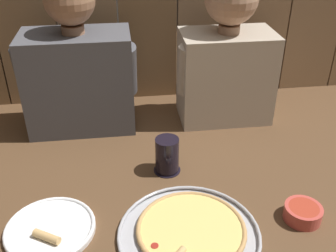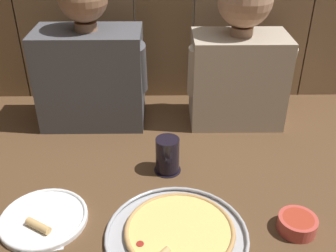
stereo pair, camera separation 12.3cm
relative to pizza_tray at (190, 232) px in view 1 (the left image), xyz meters
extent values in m
plane|color=brown|center=(-0.03, 0.18, -0.01)|extent=(3.20, 3.20, 0.00)
cylinder|color=#B2B2B7|center=(0.00, 0.00, -0.01)|extent=(0.39, 0.39, 0.01)
torus|color=#B2B2B7|center=(0.00, 0.00, 0.00)|extent=(0.39, 0.39, 0.01)
cylinder|color=#B23823|center=(0.01, 0.01, 0.00)|extent=(0.30, 0.30, 0.00)
cylinder|color=#F4D170|center=(0.01, 0.01, 0.00)|extent=(0.28, 0.28, 0.01)
torus|color=tan|center=(0.01, 0.01, 0.00)|extent=(0.30, 0.30, 0.01)
cube|color=#EABC56|center=(-0.08, -0.05, 0.00)|extent=(0.11, 0.11, 0.01)
cylinder|color=#A3281E|center=(-0.10, -0.04, 0.01)|extent=(0.02, 0.02, 0.00)
cylinder|color=white|center=(-0.38, 0.06, 0.00)|extent=(0.25, 0.25, 0.01)
torus|color=white|center=(-0.38, 0.06, 0.00)|extent=(0.25, 0.25, 0.01)
cylinder|color=tan|center=(-0.38, 0.02, 0.01)|extent=(0.08, 0.06, 0.02)
cylinder|color=black|center=(-0.02, 0.29, -0.01)|extent=(0.09, 0.09, 0.01)
cylinder|color=black|center=(-0.02, 0.29, 0.05)|extent=(0.08, 0.08, 0.12)
cylinder|color=#CC4C42|center=(0.33, 0.02, 0.01)|extent=(0.11, 0.11, 0.04)
cylinder|color=#B23823|center=(0.33, 0.02, 0.02)|extent=(0.09, 0.09, 0.02)
cube|color=#4C4C51|center=(-0.31, 0.64, 0.18)|extent=(0.40, 0.22, 0.37)
cylinder|color=#9E7051|center=(-0.31, 0.64, 0.38)|extent=(0.08, 0.08, 0.03)
cylinder|color=#4C4C51|center=(-0.49, 0.60, 0.23)|extent=(0.08, 0.11, 0.22)
cylinder|color=#4C4C51|center=(-0.14, 0.60, 0.23)|extent=(0.08, 0.14, 0.22)
cube|color=#B2A38E|center=(0.25, 0.64, 0.17)|extent=(0.36, 0.21, 0.35)
cylinder|color=tan|center=(0.25, 0.64, 0.36)|extent=(0.08, 0.08, 0.03)
cylinder|color=#B2A38E|center=(0.09, 0.60, 0.22)|extent=(0.08, 0.11, 0.20)
cylinder|color=#B2A38E|center=(0.41, 0.60, 0.22)|extent=(0.08, 0.11, 0.21)
camera|label=1|loc=(-0.16, -0.76, 0.80)|focal=42.37mm
camera|label=2|loc=(-0.04, -0.77, 0.80)|focal=42.37mm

